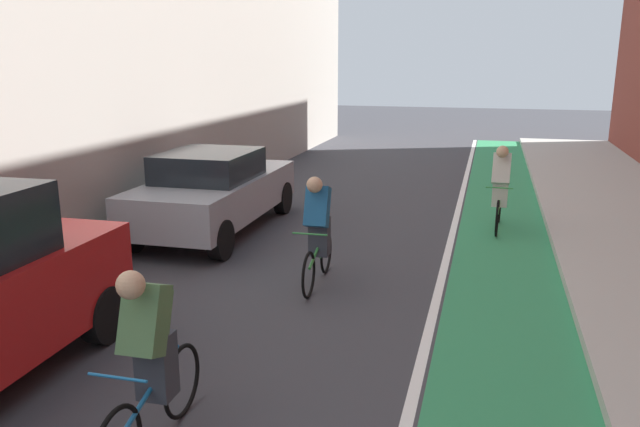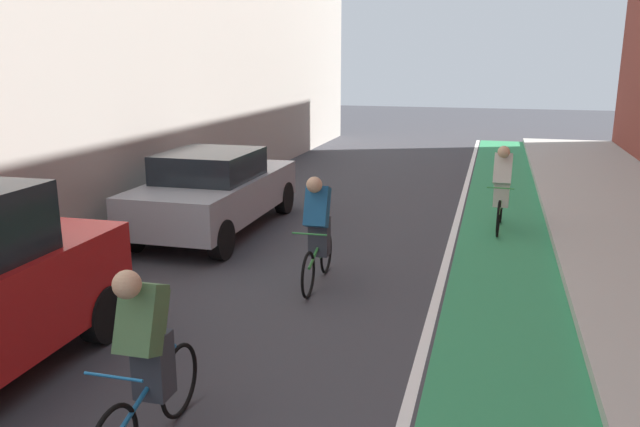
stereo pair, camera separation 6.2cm
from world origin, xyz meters
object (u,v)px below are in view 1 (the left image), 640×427
cyclist_trailing (318,227)px  cyclist_far (500,185)px  parked_sedan_silver (214,190)px  cyclist_mid (150,354)px

cyclist_trailing → cyclist_far: bearing=56.5°
parked_sedan_silver → cyclist_far: bearing=17.0°
parked_sedan_silver → cyclist_far: cyclist_far is taller
cyclist_trailing → cyclist_far: size_ratio=0.98×
cyclist_mid → cyclist_trailing: 4.10m
parked_sedan_silver → cyclist_mid: bearing=-69.6°
cyclist_far → parked_sedan_silver: bearing=-163.0°
parked_sedan_silver → cyclist_far: (5.12, 1.57, 0.07)m
cyclist_mid → parked_sedan_silver: bearing=110.4°
cyclist_mid → cyclist_far: bearing=70.6°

